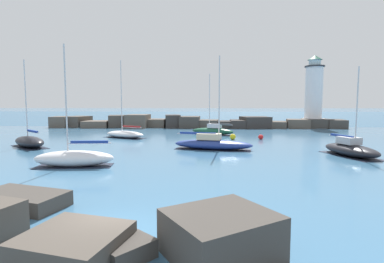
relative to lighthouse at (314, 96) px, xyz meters
The scene contains 13 objects.
ground_plane 56.86m from the lighthouse, 115.69° to the right, with size 600.00×600.00×0.00m, color #3D6B8E.
open_sea_beyond 63.79m from the lighthouse, 112.70° to the left, with size 400.00×116.00×0.01m.
breakwater_jetty 25.43m from the lighthouse, behind, with size 58.58×6.67×2.59m.
lighthouse is the anchor object (origin of this frame).
foreground_rocks 57.98m from the lighthouse, 116.69° to the right, with size 13.26×7.78×1.39m.
sailboat_moored_0 38.86m from the lighthouse, 148.42° to the right, with size 6.77×4.99×10.68m.
sailboat_moored_1 50.67m from the lighthouse, 144.03° to the right, with size 6.01×5.67×9.54m.
sailboat_moored_2 26.12m from the lighthouse, 143.01° to the right, with size 6.97×4.58×9.28m.
sailboat_moored_3 50.54m from the lighthouse, 128.61° to the right, with size 6.12×2.66×9.15m.
sailboat_moored_4 37.00m from the lighthouse, 124.40° to the right, with size 8.52×3.93×9.62m.
sailboat_moored_5 34.92m from the lighthouse, 103.62° to the right, with size 4.11×6.57×8.03m.
mooring_buoy_orange_near 28.61m from the lighthouse, 129.51° to the right, with size 0.78×0.78×0.98m.
mooring_buoy_far_side 26.20m from the lighthouse, 123.49° to the right, with size 0.67×0.67×0.87m.
Camera 1 is at (3.25, -10.32, 4.78)m, focal length 28.00 mm.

